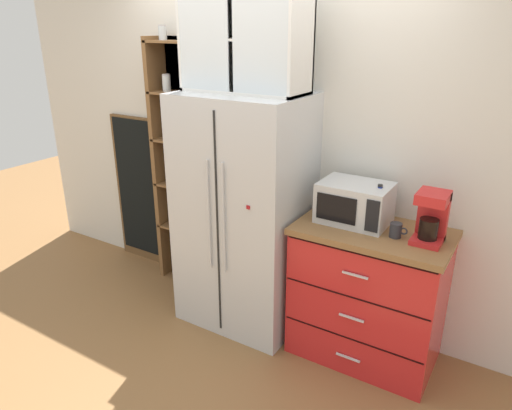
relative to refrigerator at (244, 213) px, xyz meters
name	(u,v)px	position (x,y,z in m)	size (l,w,h in m)	color
ground_plane	(243,316)	(0.00, -0.03, -0.86)	(10.77, 10.77, 0.00)	olive
wall_back_cream	(271,146)	(0.00, 0.37, 0.42)	(5.07, 0.10, 2.55)	silver
refrigerator	(244,213)	(0.00, 0.00, 0.00)	(0.87, 0.67, 1.71)	silver
pantry_shelf_column	(188,162)	(-0.74, 0.27, 0.21)	(0.56, 0.25, 2.13)	brown
counter_cabinet	(368,294)	(0.94, 0.05, -0.39)	(0.96, 0.58, 0.93)	red
microwave	(355,203)	(0.78, 0.09, 0.21)	(0.44, 0.33, 0.26)	silver
coffee_maker	(431,216)	(1.27, 0.05, 0.23)	(0.17, 0.20, 0.31)	red
mug_charcoal	(396,230)	(1.09, 0.00, 0.12)	(0.11, 0.07, 0.09)	#2D2D33
bottle_clear	(378,209)	(0.94, 0.09, 0.20)	(0.07, 0.07, 0.27)	silver
bottle_cobalt	(378,208)	(0.94, 0.09, 0.20)	(0.07, 0.07, 0.28)	navy
upper_cabinet	(247,40)	(0.00, 0.05, 1.18)	(0.84, 0.32, 0.66)	silver
chalkboard_menu	(142,191)	(-1.33, 0.30, -0.16)	(0.60, 0.04, 1.38)	brown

